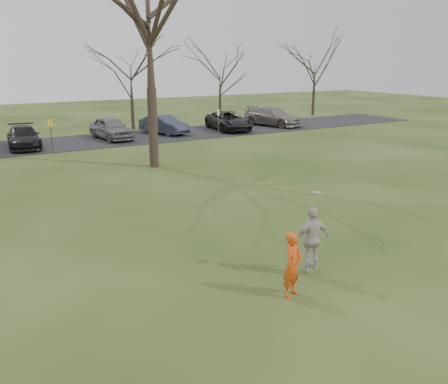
{
  "coord_description": "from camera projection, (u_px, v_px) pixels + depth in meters",
  "views": [
    {
      "loc": [
        -7.42,
        -8.75,
        5.64
      ],
      "look_at": [
        0.0,
        4.0,
        1.5
      ],
      "focal_mm": 37.89,
      "sensor_mm": 36.0,
      "label": 1
    }
  ],
  "objects": [
    {
      "name": "catching_play",
      "position": [
        312.0,
        239.0,
        12.56
      ],
      "size": [
        1.07,
        0.55,
        2.22
      ],
      "color": "#C0B3AD",
      "rests_on": "ground"
    },
    {
      "name": "car_6",
      "position": [
        229.0,
        121.0,
        38.88
      ],
      "size": [
        3.19,
        5.69,
        1.5
      ],
      "primitive_type": "imported",
      "rotation": [
        0.0,
        0.0,
        -0.13
      ],
      "color": "black",
      "rests_on": "parking_strip"
    },
    {
      "name": "car_7",
      "position": [
        273.0,
        116.0,
        41.51
      ],
      "size": [
        3.79,
        5.89,
        1.59
      ],
      "primitive_type": "imported",
      "rotation": [
        0.0,
        0.0,
        0.31
      ],
      "color": "gray",
      "rests_on": "parking_strip"
    },
    {
      "name": "big_tree",
      "position": [
        149.0,
        32.0,
        23.96
      ],
      "size": [
        9.0,
        9.0,
        14.0
      ],
      "primitive_type": null,
      "color": "#352821",
      "rests_on": "ground"
    },
    {
      "name": "sign_white",
      "position": [
        218.0,
        118.0,
        35.16
      ],
      "size": [
        0.35,
        0.35,
        2.08
      ],
      "color": "#47474C",
      "rests_on": "ground"
    },
    {
      "name": "car_4",
      "position": [
        111.0,
        128.0,
        34.4
      ],
      "size": [
        2.41,
        4.87,
        1.6
      ],
      "primitive_type": "imported",
      "rotation": [
        0.0,
        0.0,
        0.12
      ],
      "color": "slate",
      "rests_on": "parking_strip"
    },
    {
      "name": "sign_yellow",
      "position": [
        51.0,
        130.0,
        29.34
      ],
      "size": [
        0.35,
        0.35,
        2.08
      ],
      "color": "#47474C",
      "rests_on": "ground"
    },
    {
      "name": "car_5",
      "position": [
        164.0,
        125.0,
        36.83
      ],
      "size": [
        2.91,
        4.64,
        1.44
      ],
      "primitive_type": "imported",
      "rotation": [
        0.0,
        0.0,
        0.34
      ],
      "color": "#32394B",
      "rests_on": "parking_strip"
    },
    {
      "name": "car_3",
      "position": [
        24.0,
        137.0,
        31.05
      ],
      "size": [
        2.35,
        4.98,
        1.4
      ],
      "primitive_type": "imported",
      "rotation": [
        0.0,
        0.0,
        -0.08
      ],
      "color": "black",
      "rests_on": "parking_strip"
    },
    {
      "name": "parking_strip",
      "position": [
        74.0,
        143.0,
        33.19
      ],
      "size": [
        62.0,
        6.5,
        0.04
      ],
      "primitive_type": "cube",
      "color": "black",
      "rests_on": "ground"
    },
    {
      "name": "small_tree_row",
      "position": [
        110.0,
        82.0,
        38.48
      ],
      "size": [
        55.0,
        5.9,
        8.5
      ],
      "color": "#352821",
      "rests_on": "ground"
    },
    {
      "name": "ground",
      "position": [
        301.0,
        282.0,
        12.4
      ],
      "size": [
        120.0,
        120.0,
        0.0
      ],
      "primitive_type": "plane",
      "color": "#1E380F",
      "rests_on": "ground"
    },
    {
      "name": "player_defender",
      "position": [
        293.0,
        265.0,
        11.5
      ],
      "size": [
        0.71,
        0.62,
        1.65
      ],
      "primitive_type": "imported",
      "rotation": [
        0.0,
        0.0,
        0.44
      ],
      "color": "#DA4912",
      "rests_on": "ground"
    }
  ]
}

